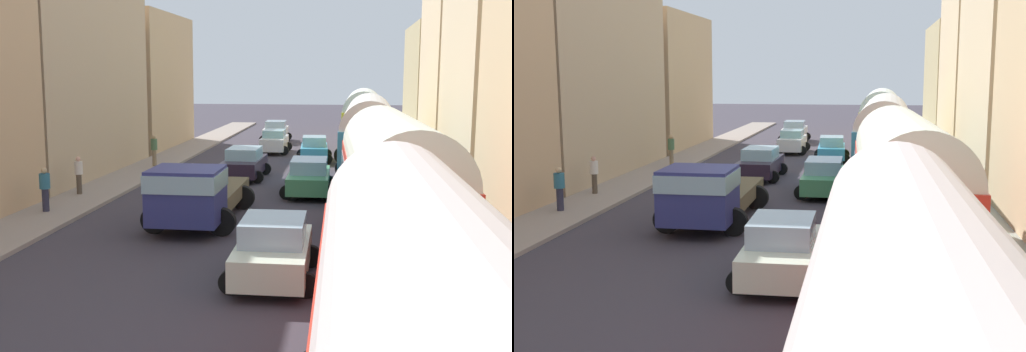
# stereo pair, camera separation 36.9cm
# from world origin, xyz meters

# --- Properties ---
(ground_plane) EXTENTS (154.00, 154.00, 0.00)m
(ground_plane) POSITION_xyz_m (0.00, 27.00, 0.00)
(ground_plane) COLOR #3B363F
(sidewalk_left) EXTENTS (2.50, 70.00, 0.14)m
(sidewalk_left) POSITION_xyz_m (-7.25, 27.00, 0.07)
(sidewalk_left) COLOR gray
(sidewalk_left) RESTS_ON ground
(sidewalk_right) EXTENTS (2.50, 70.00, 0.14)m
(sidewalk_right) POSITION_xyz_m (7.25, 27.00, 0.07)
(sidewalk_right) COLOR gray
(sidewalk_right) RESTS_ON ground
(building_left_2) EXTENTS (6.00, 13.16, 14.08)m
(building_left_2) POSITION_xyz_m (-11.23, 27.04, 7.06)
(building_left_2) COLOR tan
(building_left_2) RESTS_ON ground
(building_left_3) EXTENTS (4.43, 10.88, 9.18)m
(building_left_3) POSITION_xyz_m (-10.72, 39.86, 4.59)
(building_left_3) COLOR tan
(building_left_3) RESTS_ON ground
(building_right_3) EXTENTS (4.09, 10.19, 13.44)m
(building_right_3) POSITION_xyz_m (10.54, 39.68, 6.72)
(building_right_3) COLOR beige
(building_right_3) RESTS_ON ground
(building_right_4) EXTENTS (5.71, 13.50, 9.13)m
(building_right_4) POSITION_xyz_m (11.35, 52.21, 4.56)
(building_right_4) COLOR tan
(building_right_4) RESTS_ON ground
(parked_bus_1) EXTENTS (3.59, 10.04, 4.11)m
(parked_bus_1) POSITION_xyz_m (4.73, 13.57, 2.26)
(parked_bus_1) COLOR red
(parked_bus_1) RESTS_ON ground
(parked_bus_2) EXTENTS (3.40, 10.03, 4.18)m
(parked_bus_2) POSITION_xyz_m (4.42, 25.07, 2.32)
(parked_bus_2) COLOR teal
(parked_bus_2) RESTS_ON ground
(parked_bus_3) EXTENTS (3.38, 8.75, 4.20)m
(parked_bus_3) POSITION_xyz_m (4.38, 36.07, 2.33)
(parked_bus_3) COLOR yellow
(parked_bus_3) RESTS_ON ground
(cargo_truck_0) EXTENTS (3.14, 6.98, 2.20)m
(cargo_truck_0) POSITION_xyz_m (-1.61, 17.25, 1.19)
(cargo_truck_0) COLOR navy
(cargo_truck_0) RESTS_ON ground
(car_0) EXTENTS (2.36, 4.35, 1.54)m
(car_0) POSITION_xyz_m (-1.58, 27.36, 0.78)
(car_0) COLOR #2A1E2F
(car_0) RESTS_ON ground
(car_1) EXTENTS (2.13, 3.94, 1.52)m
(car_1) POSITION_xyz_m (-1.30, 37.91, 0.77)
(car_1) COLOR silver
(car_1) RESTS_ON ground
(car_2) EXTENTS (2.35, 4.21, 1.60)m
(car_2) POSITION_xyz_m (-1.99, 44.77, 0.81)
(car_2) COLOR white
(car_2) RESTS_ON ground
(car_3) EXTENTS (2.41, 3.94, 1.61)m
(car_3) POSITION_xyz_m (1.71, 11.70, 0.80)
(car_3) COLOR silver
(car_3) RESTS_ON ground
(car_4) EXTENTS (2.36, 4.42, 1.53)m
(car_4) POSITION_xyz_m (1.86, 23.61, 0.77)
(car_4) COLOR #44925B
(car_4) RESTS_ON ground
(car_5) EXTENTS (2.25, 3.68, 1.48)m
(car_5) POSITION_xyz_m (1.51, 34.22, 0.74)
(car_5) COLOR #3A95BC
(car_5) RESTS_ON ground
(pedestrian_1) EXTENTS (0.44, 0.44, 1.86)m
(pedestrian_1) POSITION_xyz_m (-7.02, 30.00, 1.07)
(pedestrian_1) COLOR #7F6B51
(pedestrian_1) RESTS_ON ground
(pedestrian_2) EXTENTS (0.54, 0.54, 1.77)m
(pedestrian_2) POSITION_xyz_m (-7.50, 18.03, 1.00)
(pedestrian_2) COLOR #2C2B3E
(pedestrian_2) RESTS_ON ground
(pedestrian_3) EXTENTS (0.36, 0.36, 1.73)m
(pedestrian_3) POSITION_xyz_m (-7.69, 21.50, 0.99)
(pedestrian_3) COLOR brown
(pedestrian_3) RESTS_ON ground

